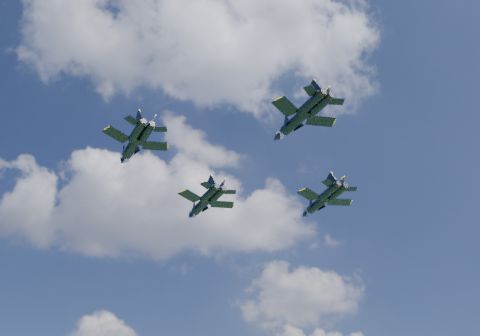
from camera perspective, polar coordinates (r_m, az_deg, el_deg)
name	(u,v)px	position (r m, az deg, el deg)	size (l,w,h in m)	color
jet_lead	(201,205)	(118.49, -4.17, -3.98)	(12.39, 16.78, 4.05)	black
jet_left	(132,147)	(96.27, -11.48, 2.21)	(11.03, 14.98, 3.61)	black
jet_right	(318,204)	(112.53, 8.29, -3.78)	(11.76, 16.20, 3.86)	black
jet_slot	(294,122)	(88.42, 5.82, 4.94)	(11.34, 15.16, 3.69)	black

